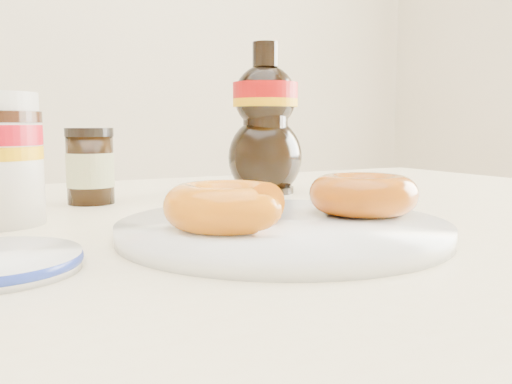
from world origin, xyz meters
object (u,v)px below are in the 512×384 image
donut_bitten (227,206)px  dark_jar (90,167)px  donut_whole (363,194)px  syrup_bottle (265,119)px  dining_table (187,298)px  plate (283,229)px

donut_bitten → dark_jar: bearing=100.9°
donut_bitten → dark_jar: dark_jar is taller
donut_whole → syrup_bottle: (0.05, 0.29, 0.07)m
dining_table → plate: bearing=-70.8°
dining_table → donut_bitten: donut_bitten is taller
donut_bitten → donut_whole: bearing=6.0°
donut_bitten → donut_whole: same height
dining_table → donut_whole: donut_whole is taller
plate → donut_bitten: donut_bitten is taller
dark_jar → syrup_bottle: bearing=-0.9°
dining_table → syrup_bottle: syrup_bottle is taller
donut_whole → dark_jar: dark_jar is taller
plate → donut_bitten: (-0.06, -0.01, 0.02)m
dining_table → donut_bitten: 0.17m
donut_whole → dining_table: bearing=138.4°
donut_whole → syrup_bottle: syrup_bottle is taller
donut_whole → donut_bitten: bearing=-176.4°
plate → dark_jar: (-0.10, 0.30, 0.04)m
plate → syrup_bottle: size_ratio=1.36×
plate → donut_whole: (0.09, 0.00, 0.02)m
donut_whole → dark_jar: 0.35m
plate → donut_whole: bearing=2.6°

